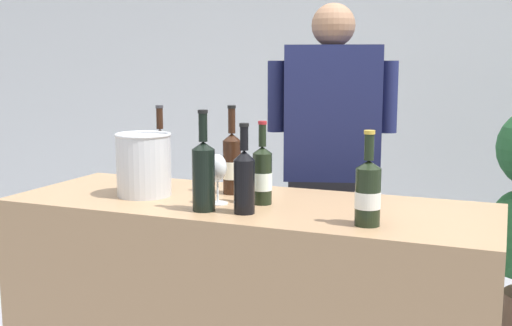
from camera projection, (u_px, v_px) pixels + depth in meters
wall_back at (382, 68)px, 4.68m from camera, size 8.00×0.10×2.80m
counter at (247, 317)px, 2.44m from camera, size 1.82×0.66×0.91m
wine_bottle_0 at (262, 175)px, 2.32m from camera, size 0.07×0.07×0.31m
wine_bottle_1 at (244, 179)px, 2.17m from camera, size 0.07×0.07×0.31m
wine_bottle_2 at (232, 163)px, 2.50m from camera, size 0.07×0.07×0.35m
wine_bottle_3 at (368, 192)px, 2.01m from camera, size 0.08×0.08×0.31m
wine_bottle_4 at (204, 173)px, 2.21m from camera, size 0.08×0.08×0.36m
wine_bottle_5 at (161, 157)px, 2.68m from camera, size 0.07×0.07×0.34m
wine_glass at (217, 170)px, 2.32m from camera, size 0.08×0.08×0.19m
ice_bucket at (144, 164)px, 2.47m from camera, size 0.22×0.22×0.25m
person_server at (330, 194)px, 2.94m from camera, size 0.57×0.36×1.70m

